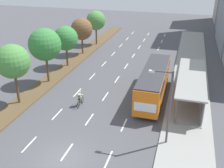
{
  "coord_description": "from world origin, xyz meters",
  "views": [
    {
      "loc": [
        8.35,
        -14.68,
        13.94
      ],
      "look_at": [
        0.51,
        11.99,
        1.2
      ],
      "focal_mm": 42.24,
      "sensor_mm": 36.0,
      "label": 1
    }
  ],
  "objects_px": {
    "bus_shelter": "(193,86)",
    "median_tree_farthest": "(96,21)",
    "bus": "(154,80)",
    "median_tree_third": "(45,45)",
    "cyclist": "(80,99)",
    "median_tree_second": "(13,62)",
    "median_tree_fifth": "(82,29)",
    "streetlight": "(168,103)",
    "median_tree_fourth": "(66,38)"
  },
  "relations": [
    {
      "from": "cyclist",
      "to": "median_tree_fifth",
      "type": "height_order",
      "value": "median_tree_fifth"
    },
    {
      "from": "bus_shelter",
      "to": "median_tree_farthest",
      "type": "bearing_deg",
      "value": 133.9
    },
    {
      "from": "bus_shelter",
      "to": "bus",
      "type": "bearing_deg",
      "value": -178.38
    },
    {
      "from": "bus_shelter",
      "to": "median_tree_fourth",
      "type": "xyz_separation_m",
      "value": [
        -17.95,
        6.27,
        2.33
      ]
    },
    {
      "from": "bus_shelter",
      "to": "median_tree_fifth",
      "type": "distance_m",
      "value": 21.9
    },
    {
      "from": "bus_shelter",
      "to": "median_tree_fifth",
      "type": "xyz_separation_m",
      "value": [
        -17.97,
        12.3,
        2.34
      ]
    },
    {
      "from": "median_tree_fourth",
      "to": "streetlight",
      "type": "xyz_separation_m",
      "value": [
        15.83,
        -14.73,
        -0.31
      ]
    },
    {
      "from": "cyclist",
      "to": "median_tree_fourth",
      "type": "bearing_deg",
      "value": 121.2
    },
    {
      "from": "median_tree_fourth",
      "to": "median_tree_fifth",
      "type": "relative_size",
      "value": 0.99
    },
    {
      "from": "median_tree_fifth",
      "to": "cyclist",
      "type": "bearing_deg",
      "value": -68.77
    },
    {
      "from": "cyclist",
      "to": "median_tree_fourth",
      "type": "height_order",
      "value": "median_tree_fourth"
    },
    {
      "from": "bus_shelter",
      "to": "streetlight",
      "type": "xyz_separation_m",
      "value": [
        -2.11,
        -8.46,
        2.02
      ]
    },
    {
      "from": "bus",
      "to": "median_tree_fifth",
      "type": "xyz_separation_m",
      "value": [
        -13.69,
        12.42,
        2.14
      ]
    },
    {
      "from": "median_tree_third",
      "to": "bus_shelter",
      "type": "bearing_deg",
      "value": -0.78
    },
    {
      "from": "bus",
      "to": "median_tree_third",
      "type": "bearing_deg",
      "value": 178.46
    },
    {
      "from": "bus_shelter",
      "to": "median_tree_farthest",
      "type": "xyz_separation_m",
      "value": [
        -17.64,
        18.33,
        2.62
      ]
    },
    {
      "from": "median_tree_third",
      "to": "median_tree_fifth",
      "type": "xyz_separation_m",
      "value": [
        -0.18,
        12.06,
        -0.75
      ]
    },
    {
      "from": "cyclist",
      "to": "median_tree_second",
      "type": "relative_size",
      "value": 0.28
    },
    {
      "from": "median_tree_farthest",
      "to": "median_tree_fourth",
      "type": "bearing_deg",
      "value": -91.47
    },
    {
      "from": "bus",
      "to": "median_tree_fourth",
      "type": "bearing_deg",
      "value": 154.94
    },
    {
      "from": "median_tree_second",
      "to": "cyclist",
      "type": "bearing_deg",
      "value": 11.76
    },
    {
      "from": "bus",
      "to": "streetlight",
      "type": "distance_m",
      "value": 8.8
    },
    {
      "from": "bus_shelter",
      "to": "bus",
      "type": "xyz_separation_m",
      "value": [
        -4.28,
        -0.12,
        0.2
      ]
    },
    {
      "from": "median_tree_third",
      "to": "median_tree_farthest",
      "type": "relative_size",
      "value": 1.12
    },
    {
      "from": "bus",
      "to": "median_tree_second",
      "type": "distance_m",
      "value": 15.17
    },
    {
      "from": "bus_shelter",
      "to": "median_tree_fourth",
      "type": "distance_m",
      "value": 19.15
    },
    {
      "from": "median_tree_fourth",
      "to": "streetlight",
      "type": "height_order",
      "value": "streetlight"
    },
    {
      "from": "median_tree_second",
      "to": "median_tree_fourth",
      "type": "distance_m",
      "value": 12.07
    },
    {
      "from": "cyclist",
      "to": "median_tree_farthest",
      "type": "relative_size",
      "value": 0.3
    },
    {
      "from": "bus",
      "to": "median_tree_fifth",
      "type": "distance_m",
      "value": 18.61
    },
    {
      "from": "cyclist",
      "to": "streetlight",
      "type": "xyz_separation_m",
      "value": [
        9.37,
        -4.04,
        3.1
      ]
    },
    {
      "from": "cyclist",
      "to": "median_tree_third",
      "type": "xyz_separation_m",
      "value": [
        -6.32,
        4.65,
        4.17
      ]
    },
    {
      "from": "bus",
      "to": "median_tree_second",
      "type": "height_order",
      "value": "median_tree_second"
    },
    {
      "from": "bus_shelter",
      "to": "median_tree_fifth",
      "type": "bearing_deg",
      "value": 145.61
    },
    {
      "from": "cyclist",
      "to": "streetlight",
      "type": "relative_size",
      "value": 0.28
    },
    {
      "from": "median_tree_fourth",
      "to": "median_tree_fifth",
      "type": "height_order",
      "value": "median_tree_fifth"
    },
    {
      "from": "median_tree_fifth",
      "to": "median_tree_farthest",
      "type": "bearing_deg",
      "value": 86.84
    },
    {
      "from": "median_tree_second",
      "to": "median_tree_fourth",
      "type": "xyz_separation_m",
      "value": [
        0.13,
        12.06,
        -0.63
      ]
    },
    {
      "from": "median_tree_fifth",
      "to": "median_tree_second",
      "type": "bearing_deg",
      "value": -90.34
    },
    {
      "from": "median_tree_second",
      "to": "median_tree_farthest",
      "type": "xyz_separation_m",
      "value": [
        0.44,
        24.11,
        -0.34
      ]
    },
    {
      "from": "median_tree_second",
      "to": "median_tree_farthest",
      "type": "bearing_deg",
      "value": 88.95
    },
    {
      "from": "bus_shelter",
      "to": "streetlight",
      "type": "distance_m",
      "value": 8.95
    },
    {
      "from": "bus_shelter",
      "to": "median_tree_third",
      "type": "distance_m",
      "value": 18.06
    },
    {
      "from": "median_tree_second",
      "to": "median_tree_fifth",
      "type": "xyz_separation_m",
      "value": [
        0.11,
        18.09,
        -0.62
      ]
    },
    {
      "from": "bus_shelter",
      "to": "bus",
      "type": "distance_m",
      "value": 4.29
    },
    {
      "from": "median_tree_second",
      "to": "median_tree_fourth",
      "type": "bearing_deg",
      "value": 89.38
    },
    {
      "from": "cyclist",
      "to": "bus",
      "type": "bearing_deg",
      "value": 30.81
    },
    {
      "from": "median_tree_farthest",
      "to": "streetlight",
      "type": "xyz_separation_m",
      "value": [
        15.53,
        -26.78,
        -0.6
      ]
    },
    {
      "from": "median_tree_fourth",
      "to": "bus",
      "type": "bearing_deg",
      "value": -25.06
    },
    {
      "from": "median_tree_third",
      "to": "median_tree_farthest",
      "type": "bearing_deg",
      "value": 89.51
    }
  ]
}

